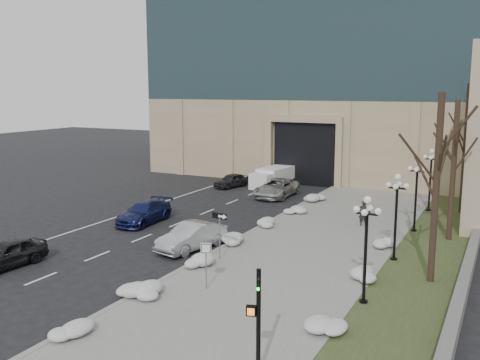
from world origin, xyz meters
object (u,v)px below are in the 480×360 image
Objects in this scene: car_a at (6,254)px; keep_sign at (206,256)px; car_c at (144,213)px; box_truck at (274,178)px; car_d at (277,188)px; lamppost_a at (366,235)px; lamppost_d at (431,171)px; lamppost_c at (416,186)px; car_e at (232,180)px; traffic_signal at (257,325)px; lamppost_b at (396,205)px; car_b at (192,237)px; pedestrian at (363,213)px; one_way_sign at (222,222)px.

car_a is 1.88× the size of keep_sign.
car_c is 0.83× the size of box_truck.
lamppost_a reaches higher than car_d.
car_a is 23.73m from car_d.
lamppost_d reaches higher than car_a.
car_a is 24.34m from lamppost_c.
car_e is (-5.51, 2.18, -0.12)m from car_d.
lamppost_c reaches higher than car_d.
box_truck is (2.57, 16.57, 0.17)m from car_c.
lamppost_d reaches higher than car_e.
lamppost_d is at bearing 70.15° from traffic_signal.
car_d is at bearing 133.46° from lamppost_b.
lamppost_d reaches higher than keep_sign.
keep_sign is (4.00, -5.15, 0.91)m from car_b.
traffic_signal reaches higher than pedestrian.
traffic_signal is 0.77× the size of lamppost_c.
keep_sign reaches higher than car_b.
pedestrian reaches higher than car_e.
car_b is 0.97× the size of lamppost_a.
car_c is 1.04× the size of lamppost_d.
car_d is (4.60, 12.40, 0.05)m from car_c.
pedestrian is at bearing 117.40° from lamppost_b.
car_e is 25.98m from keep_sign.
box_truck is 1.26× the size of lamppost_b.
pedestrian is 15.65m from box_truck.
one_way_sign is at bearing 107.73° from traffic_signal.
car_e is 28.26m from lamppost_a.
car_b is 14.62m from lamppost_c.
box_truck reaches higher than pedestrian.
car_b is 14.31m from traffic_signal.
lamppost_c is at bearing 69.11° from traffic_signal.
one_way_sign is at bearing 164.50° from lamppost_a.
car_b reaches higher than car_a.
car_b is 12.01m from pedestrian.
lamppost_a is (1.55, 7.44, 1.25)m from traffic_signal.
pedestrian is at bearing 18.79° from car_c.
car_c is 1.04× the size of lamppost_c.
box_truck is 2.63× the size of keep_sign.
pedestrian is 0.29× the size of box_truck.
car_c is at bearing -111.43° from car_d.
lamppost_d is (3.25, 6.73, 2.10)m from pedestrian.
car_c is 14.61m from car_e.
car_e is 0.80× the size of lamppost_d.
traffic_signal is at bearing -66.93° from keep_sign.
car_d is 2.43× the size of keep_sign.
lamppost_d is (0.00, 13.00, 0.00)m from lamppost_b.
lamppost_a is (17.69, 3.56, 2.34)m from car_a.
lamppost_d is at bearing 52.78° from keep_sign.
car_d is at bearing -56.94° from box_truck.
one_way_sign is at bearing -115.37° from lamppost_d.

